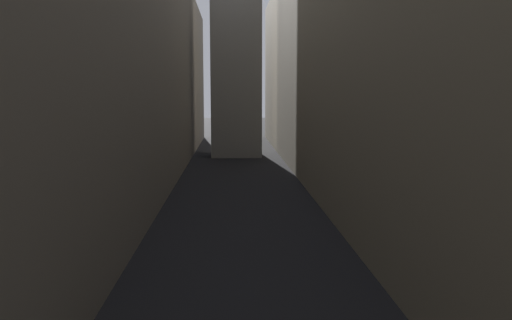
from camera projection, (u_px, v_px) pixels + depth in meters
The scene contains 3 objects.
ground_plane at pixel (240, 198), 39.72m from camera, with size 264.00×264.00×0.00m, color black.
building_block_left at pixel (69, 60), 39.79m from camera, with size 14.80×108.00×20.72m, color gray.
building_block_right at pixel (396, 50), 40.86m from camera, with size 13.34×108.00×22.41m, color gray.
Camera 1 is at (-0.67, 8.95, 7.86)m, focal length 36.99 mm.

